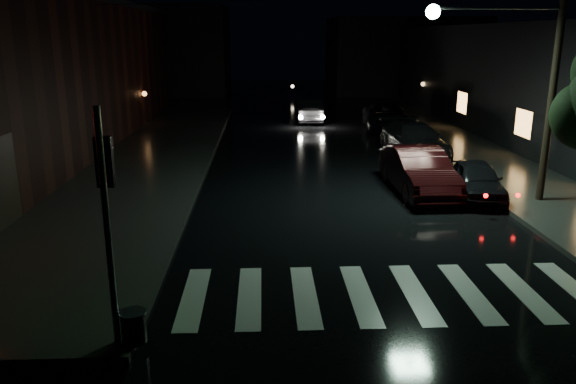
{
  "coord_description": "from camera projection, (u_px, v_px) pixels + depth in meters",
  "views": [
    {
      "loc": [
        0.33,
        -10.53,
        5.43
      ],
      "look_at": [
        0.95,
        3.1,
        1.6
      ],
      "focal_mm": 35.0,
      "sensor_mm": 36.0,
      "label": 1
    }
  ],
  "objects": [
    {
      "name": "signal_pole_corner",
      "position": [
        121.0,
        269.0,
        9.67
      ],
      "size": [
        0.68,
        0.61,
        4.2
      ],
      "color": "slate",
      "rests_on": "ground"
    },
    {
      "name": "utility_pole",
      "position": [
        535.0,
        62.0,
        17.45
      ],
      "size": [
        4.92,
        0.44,
        8.0
      ],
      "color": "black",
      "rests_on": "ground"
    },
    {
      "name": "building_far_left",
      "position": [
        154.0,
        50.0,
        53.35
      ],
      "size": [
        14.0,
        10.0,
        8.0
      ],
      "primitive_type": "cube",
      "color": "black",
      "rests_on": "ground"
    },
    {
      "name": "sidewalk_left",
      "position": [
        143.0,
        160.0,
        24.81
      ],
      "size": [
        6.0,
        44.0,
        0.15
      ],
      "primitive_type": "cube",
      "color": "#282826",
      "rests_on": "ground"
    },
    {
      "name": "ground",
      "position": [
        249.0,
        308.0,
        11.58
      ],
      "size": [
        120.0,
        120.0,
        0.0
      ],
      "primitive_type": "plane",
      "color": "black",
      "rests_on": "ground"
    },
    {
      "name": "parked_car_b",
      "position": [
        418.0,
        171.0,
        19.78
      ],
      "size": [
        1.85,
        4.94,
        1.61
      ],
      "primitive_type": "imported",
      "rotation": [
        0.0,
        0.0,
        0.03
      ],
      "color": "black",
      "rests_on": "ground"
    },
    {
      "name": "parked_car_a",
      "position": [
        476.0,
        180.0,
        19.19
      ],
      "size": [
        2.01,
        3.94,
        1.28
      ],
      "primitive_type": "imported",
      "rotation": [
        0.0,
        0.0,
        -0.14
      ],
      "color": "black",
      "rests_on": "ground"
    },
    {
      "name": "parked_car_d",
      "position": [
        387.0,
        117.0,
        32.95
      ],
      "size": [
        3.13,
        5.78,
        1.54
      ],
      "primitive_type": "imported",
      "rotation": [
        0.0,
        0.0,
        -0.11
      ],
      "color": "black",
      "rests_on": "ground"
    },
    {
      "name": "sidewalk_right",
      "position": [
        476.0,
        157.0,
        25.46
      ],
      "size": [
        4.0,
        44.0,
        0.15
      ],
      "primitive_type": "cube",
      "color": "#282826",
      "rests_on": "ground"
    },
    {
      "name": "oncoming_car",
      "position": [
        309.0,
        110.0,
        36.12
      ],
      "size": [
        1.6,
        4.44,
        1.46
      ],
      "primitive_type": "imported",
      "rotation": [
        0.0,
        0.0,
        3.13
      ],
      "color": "black",
      "rests_on": "ground"
    },
    {
      "name": "parked_car_c",
      "position": [
        414.0,
        140.0,
        25.84
      ],
      "size": [
        2.55,
        5.44,
        1.54
      ],
      "primitive_type": "imported",
      "rotation": [
        0.0,
        0.0,
        0.08
      ],
      "color": "black",
      "rests_on": "ground"
    },
    {
      "name": "building_far_right",
      "position": [
        403.0,
        55.0,
        54.52
      ],
      "size": [
        14.0,
        10.0,
        7.0
      ],
      "primitive_type": "cube",
      "color": "black",
      "rests_on": "ground"
    },
    {
      "name": "crosswalk",
      "position": [
        388.0,
        294.0,
        12.19
      ],
      "size": [
        9.0,
        3.0,
        0.01
      ],
      "primitive_type": "cube",
      "color": "beige",
      "rests_on": "ground"
    }
  ]
}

